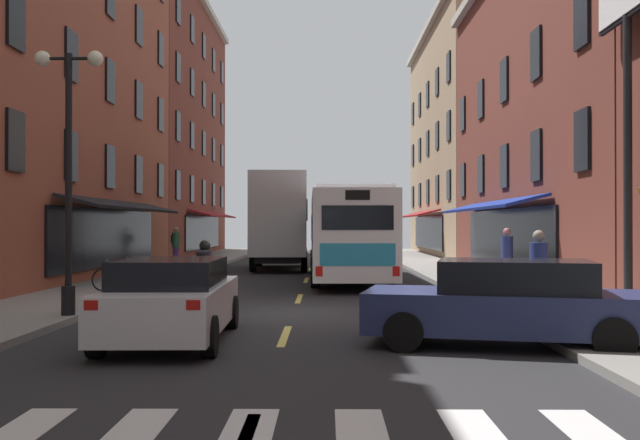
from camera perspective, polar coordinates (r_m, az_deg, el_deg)
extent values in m
cube|color=#28282B|center=(16.42, -2.12, -7.61)|extent=(34.80, 80.00, 0.10)
cube|color=#DBCC4C|center=(12.95, -2.86, -9.31)|extent=(0.14, 2.40, 0.01)
cube|color=#DBCC4C|center=(19.39, -1.70, -6.35)|extent=(0.14, 2.40, 0.01)
cube|color=#DBCC4C|center=(25.86, -1.12, -4.87)|extent=(0.14, 2.40, 0.01)
cube|color=#DBCC4C|center=(32.34, -0.78, -3.98)|extent=(0.14, 2.40, 0.01)
cube|color=#DBCC4C|center=(38.83, -0.55, -3.39)|extent=(0.14, 2.40, 0.01)
cube|color=#DBCC4C|center=(45.32, -0.39, -2.97)|extent=(0.14, 2.40, 0.01)
cube|color=#DBCC4C|center=(51.82, -0.26, -2.65)|extent=(0.14, 2.40, 0.01)
cube|color=gray|center=(17.69, -21.72, -6.67)|extent=(3.00, 80.00, 0.14)
cube|color=gray|center=(17.17, 18.11, -6.87)|extent=(3.00, 80.00, 0.14)
cube|color=brown|center=(29.75, -24.22, 12.88)|extent=(8.00, 19.90, 17.67)
cube|color=black|center=(27.50, -16.61, -1.36)|extent=(0.10, 12.00, 2.10)
cube|color=black|center=(27.31, -15.18, 1.15)|extent=(1.38, 11.20, 0.44)
cube|color=black|center=(20.12, -23.38, 5.87)|extent=(0.10, 1.00, 1.60)
cube|color=black|center=(23.81, -19.45, 4.88)|extent=(0.10, 1.00, 1.60)
cube|color=black|center=(27.59, -16.60, 4.15)|extent=(0.10, 1.00, 1.60)
cube|color=black|center=(31.42, -14.44, 3.59)|extent=(0.10, 1.00, 1.60)
cube|color=black|center=(35.29, -12.75, 3.14)|extent=(0.10, 1.00, 1.60)
cube|color=black|center=(20.71, -23.35, 14.71)|extent=(0.10, 1.00, 1.60)
cube|color=black|center=(24.32, -19.43, 12.41)|extent=(0.10, 1.00, 1.60)
cube|color=black|center=(28.03, -16.58, 10.68)|extent=(0.10, 1.00, 1.60)
cube|color=black|center=(31.81, -14.43, 9.35)|extent=(0.10, 1.00, 1.60)
cube|color=black|center=(35.63, -12.74, 8.28)|extent=(0.10, 1.00, 1.60)
cube|color=black|center=(32.50, -14.41, 14.91)|extent=(0.10, 1.00, 1.60)
cube|color=black|center=(36.26, -12.73, 13.29)|extent=(0.10, 1.00, 1.60)
cube|color=brown|center=(48.28, -14.13, 7.29)|extent=(8.00, 19.90, 16.97)
cube|color=#B2AD9E|center=(49.19, -9.28, 16.85)|extent=(0.44, 19.40, 0.40)
cube|color=black|center=(46.98, -9.38, -0.99)|extent=(0.10, 12.00, 2.10)
cube|color=maroon|center=(46.87, -8.52, 0.48)|extent=(1.38, 11.20, 0.44)
cube|color=black|center=(39.19, -11.40, 2.78)|extent=(0.10, 1.00, 1.60)
cube|color=black|center=(43.10, -10.29, 2.49)|extent=(0.10, 1.00, 1.60)
cube|color=black|center=(47.03, -9.37, 2.24)|extent=(0.10, 1.00, 1.60)
cube|color=black|center=(50.97, -8.60, 2.03)|extent=(0.10, 1.00, 1.60)
cube|color=black|center=(54.92, -7.93, 1.85)|extent=(0.10, 1.00, 1.60)
cube|color=black|center=(39.50, -11.39, 7.42)|extent=(0.10, 1.00, 1.60)
cube|color=black|center=(43.38, -10.29, 6.71)|extent=(0.10, 1.00, 1.60)
cube|color=black|center=(47.29, -9.37, 6.12)|extent=(0.10, 1.00, 1.60)
cube|color=black|center=(51.21, -8.59, 5.61)|extent=(0.10, 1.00, 1.60)
cube|color=black|center=(55.14, -7.93, 5.18)|extent=(0.10, 1.00, 1.60)
cube|color=black|center=(40.06, -11.39, 11.96)|extent=(0.10, 1.00, 1.60)
cube|color=black|center=(43.90, -10.28, 10.86)|extent=(0.10, 1.00, 1.60)
cube|color=black|center=(47.76, -9.36, 9.93)|extent=(0.10, 1.00, 1.60)
cube|color=black|center=(51.65, -8.59, 9.15)|extent=(0.10, 1.00, 1.60)
cube|color=black|center=(55.55, -7.92, 8.47)|extent=(0.10, 1.00, 1.60)
cube|color=black|center=(40.87, -11.38, 16.35)|extent=(0.10, 1.00, 1.60)
cube|color=black|center=(44.63, -10.28, 14.89)|extent=(0.10, 1.00, 1.60)
cube|color=black|center=(48.44, -9.36, 13.66)|extent=(0.10, 1.00, 1.60)
cube|color=black|center=(52.27, -8.58, 12.61)|extent=(0.10, 1.00, 1.60)
cube|color=black|center=(56.13, -7.92, 11.69)|extent=(0.10, 1.00, 1.60)
cube|color=brown|center=(28.67, 22.59, 8.23)|extent=(8.00, 19.90, 12.61)
cube|color=black|center=(27.09, 14.67, -1.38)|extent=(0.10, 12.00, 2.10)
cube|color=navy|center=(26.93, 13.20, 1.16)|extent=(1.38, 11.20, 0.44)
cube|color=black|center=(19.55, 20.41, 6.05)|extent=(0.10, 1.00, 1.60)
cube|color=black|center=(23.33, 17.06, 4.99)|extent=(0.10, 1.00, 1.60)
cube|color=black|center=(27.18, 14.66, 4.21)|extent=(0.10, 1.00, 1.60)
cube|color=black|center=(31.06, 12.86, 3.63)|extent=(0.10, 1.00, 1.60)
cube|color=black|center=(34.97, 11.47, 3.17)|extent=(0.10, 1.00, 1.60)
cube|color=black|center=(20.16, 20.38, 15.12)|extent=(0.10, 1.00, 1.60)
cube|color=black|center=(23.85, 17.04, 12.66)|extent=(0.10, 1.00, 1.60)
cube|color=black|center=(27.62, 14.65, 10.85)|extent=(0.10, 1.00, 1.60)
cube|color=black|center=(31.45, 12.85, 9.45)|extent=(0.10, 1.00, 1.60)
cube|color=black|center=(35.32, 11.46, 8.36)|extent=(0.10, 1.00, 1.60)
cube|color=#9E8466|center=(47.80, 13.51, 6.25)|extent=(8.00, 19.90, 15.12)
cube|color=#B2AD9E|center=(48.45, 8.60, 14.85)|extent=(0.44, 19.40, 0.40)
cube|color=black|center=(46.74, 8.69, -0.99)|extent=(0.10, 12.00, 2.10)
cube|color=maroon|center=(46.65, 7.83, 0.48)|extent=(1.38, 11.20, 0.44)
cube|color=black|center=(38.90, 10.35, 2.81)|extent=(0.10, 1.00, 1.60)
cube|color=black|center=(42.84, 9.45, 2.51)|extent=(0.10, 1.00, 1.60)
cube|color=black|center=(46.79, 8.69, 2.26)|extent=(0.10, 1.00, 1.60)
cube|color=black|center=(50.75, 8.05, 2.04)|extent=(0.10, 1.00, 1.60)
cube|color=black|center=(54.71, 7.51, 1.86)|extent=(0.10, 1.00, 1.60)
cube|color=black|center=(39.21, 10.35, 7.48)|extent=(0.10, 1.00, 1.60)
cube|color=black|center=(43.12, 9.44, 6.76)|extent=(0.10, 1.00, 1.60)
cube|color=black|center=(47.05, 8.69, 6.15)|extent=(0.10, 1.00, 1.60)
cube|color=black|center=(50.99, 8.05, 5.64)|extent=(0.10, 1.00, 1.60)
cube|color=black|center=(54.94, 7.51, 5.20)|extent=(0.10, 1.00, 1.60)
cube|color=black|center=(39.78, 10.34, 12.05)|extent=(0.10, 1.00, 1.60)
cube|color=black|center=(43.64, 9.43, 10.93)|extent=(0.10, 1.00, 1.60)
cube|color=black|center=(47.52, 8.68, 9.99)|extent=(0.10, 1.00, 1.60)
cube|color=black|center=(51.43, 8.05, 9.19)|extent=(0.10, 1.00, 1.60)
cube|color=black|center=(55.34, 7.50, 8.50)|extent=(0.10, 1.00, 1.60)
cylinder|color=black|center=(16.12, 23.59, 4.14)|extent=(0.18, 0.18, 6.27)
cylinder|color=black|center=(16.16, 23.62, -6.58)|extent=(0.40, 0.40, 0.24)
cube|color=white|center=(25.68, 2.20, -1.07)|extent=(2.84, 11.33, 2.74)
cube|color=silver|center=(25.71, 2.19, 2.11)|extent=(2.61, 10.13, 0.16)
cube|color=black|center=(25.98, 2.16, -0.64)|extent=(2.81, 8.93, 0.96)
cube|color=#19723F|center=(25.72, 2.20, -3.56)|extent=(2.86, 10.93, 0.36)
cube|color=black|center=(31.27, 1.65, -0.60)|extent=(2.25, 0.18, 1.10)
cube|color=black|center=(20.10, 3.05, 0.19)|extent=(2.05, 0.17, 0.70)
cube|color=teal|center=(20.11, 3.05, -2.80)|extent=(2.15, 0.15, 0.64)
cube|color=black|center=(20.11, 3.05, 2.02)|extent=(0.70, 0.12, 0.28)
cube|color=red|center=(20.08, -0.07, -4.16)|extent=(0.20, 0.09, 0.28)
cube|color=red|center=(20.22, 6.16, -4.13)|extent=(0.20, 0.09, 0.28)
cylinder|color=black|center=(29.32, -0.48, -3.38)|extent=(0.33, 1.01, 1.00)
cylinder|color=black|center=(29.43, 4.11, -3.36)|extent=(0.33, 1.01, 1.00)
cylinder|color=black|center=(22.56, -0.37, -4.25)|extent=(0.33, 1.01, 1.00)
cylinder|color=black|center=(22.70, 5.59, -4.23)|extent=(0.33, 1.01, 1.00)
cube|color=black|center=(34.84, -3.11, -1.18)|extent=(2.37, 2.20, 2.40)
cube|color=black|center=(35.86, -3.05, 0.20)|extent=(2.00, 0.17, 0.80)
cube|color=silver|center=(31.27, -3.31, 0.45)|extent=(2.56, 5.11, 3.57)
cube|color=#196633|center=(31.25, -1.07, 0.77)|extent=(0.16, 3.02, 0.90)
cube|color=black|center=(32.36, -3.25, -3.01)|extent=(2.12, 6.81, 0.24)
cylinder|color=black|center=(34.73, -4.93, -3.00)|extent=(0.31, 0.91, 0.90)
cylinder|color=black|center=(34.66, -1.30, -3.01)|extent=(0.31, 0.91, 0.90)
cylinder|color=black|center=(30.61, -5.42, -3.34)|extent=(0.31, 0.91, 0.90)
cylinder|color=black|center=(30.53, -1.29, -3.35)|extent=(0.31, 0.91, 0.90)
cube|color=navy|center=(12.12, 14.60, -7.18)|extent=(4.80, 2.74, 0.67)
cube|color=black|center=(12.07, 15.45, -4.44)|extent=(2.74, 2.15, 0.55)
cube|color=red|center=(13.09, 24.37, -5.62)|extent=(0.10, 0.21, 0.14)
cylinder|color=black|center=(11.35, 6.76, -8.95)|extent=(0.67, 0.35, 0.64)
cylinder|color=black|center=(13.06, 7.56, -7.83)|extent=(0.67, 0.35, 0.64)
cylinder|color=black|center=(11.46, 22.65, -8.84)|extent=(0.67, 0.35, 0.64)
cylinder|color=black|center=(13.15, 21.34, -7.75)|extent=(0.67, 0.35, 0.64)
cube|color=silver|center=(12.50, -11.81, -6.82)|extent=(1.91, 4.47, 0.73)
cube|color=black|center=(12.28, -11.97, -4.23)|extent=(1.70, 2.43, 0.48)
cube|color=red|center=(10.53, -17.96, -6.55)|extent=(0.20, 0.07, 0.14)
cube|color=red|center=(10.20, -10.17, -6.76)|extent=(0.20, 0.07, 0.14)
cylinder|color=black|center=(14.18, -14.04, -7.23)|extent=(0.24, 0.65, 0.64)
cylinder|color=black|center=(13.90, -7.15, -7.38)|extent=(0.24, 0.65, 0.64)
cylinder|color=black|center=(11.28, -17.58, -8.98)|extent=(0.24, 0.65, 0.64)
cylinder|color=black|center=(10.92, -8.91, -9.28)|extent=(0.24, 0.65, 0.64)
cylinder|color=black|center=(17.37, -8.83, -6.02)|extent=(0.10, 0.62, 0.62)
cylinder|color=black|center=(15.95, -9.72, -6.52)|extent=(0.12, 0.62, 0.62)
cylinder|color=#B2B2B7|center=(17.23, -8.90, -5.06)|extent=(0.07, 0.33, 0.68)
ellipsoid|color=black|center=(16.80, -9.15, -4.50)|extent=(0.32, 0.56, 0.28)
cube|color=black|center=(16.41, -9.39, -4.84)|extent=(0.26, 0.56, 0.12)
cube|color=#B2B2B7|center=(16.66, -9.26, -5.95)|extent=(0.24, 0.40, 0.30)
cylinder|color=#B2B2B7|center=(17.10, -8.96, -3.72)|extent=(0.62, 0.04, 0.04)
cylinder|color=black|center=(16.45, -9.35, -3.47)|extent=(0.34, 0.46, 0.66)
sphere|color=black|center=(16.55, -9.28, -2.06)|extent=(0.26, 0.26, 0.26)
cylinder|color=black|center=(16.57, -9.95, -5.98)|extent=(0.14, 0.36, 0.56)
cylinder|color=black|center=(16.51, -8.71, -6.00)|extent=(0.14, 0.36, 0.56)
torus|color=black|center=(20.81, -17.06, -4.64)|extent=(0.66, 0.16, 0.66)
torus|color=black|center=(20.70, -14.17, -4.67)|extent=(0.66, 0.16, 0.66)
cylinder|color=#1E7F3F|center=(20.74, -15.62, -4.38)|extent=(0.99, 0.21, 0.04)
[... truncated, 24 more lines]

